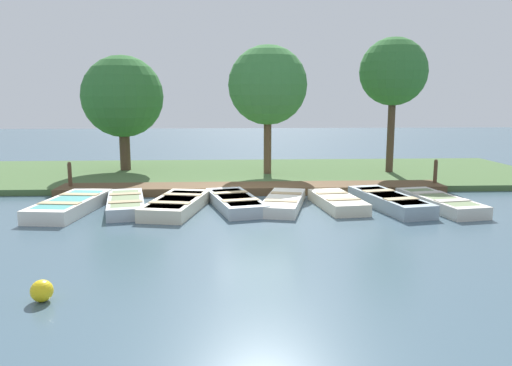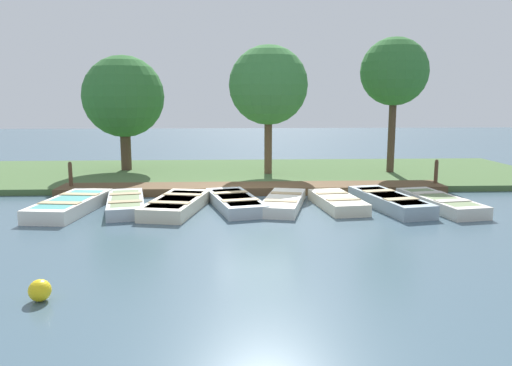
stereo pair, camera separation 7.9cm
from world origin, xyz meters
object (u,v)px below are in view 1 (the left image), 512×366
object	(u,v)px
rowboat_6	(389,201)
rowboat_7	(439,202)
rowboat_3	(235,202)
mooring_post_far	(435,175)
rowboat_0	(70,205)
park_tree_far_left	(123,97)
rowboat_5	(337,202)
rowboat_4	(284,202)
park_tree_left	(268,86)
rowboat_1	(126,203)
park_tree_center	(393,72)
mooring_post_near	(70,178)
buoy	(42,291)
rowboat_2	(177,205)

from	to	relation	value
rowboat_6	rowboat_7	xyz separation A→B (m)	(0.12, 1.48, -0.02)
rowboat_3	mooring_post_far	world-z (taller)	mooring_post_far
rowboat_0	park_tree_far_left	distance (m)	7.77
rowboat_5	rowboat_6	world-z (taller)	rowboat_6
rowboat_4	rowboat_7	xyz separation A→B (m)	(0.32, 4.60, 0.02)
rowboat_0	rowboat_3	size ratio (longest dim) A/B	1.03
rowboat_5	park_tree_left	size ratio (longest dim) A/B	0.53
rowboat_1	rowboat_6	distance (m)	7.78
rowboat_7	park_tree_far_left	distance (m)	13.21
park_tree_center	rowboat_0	bearing A→B (deg)	-61.89
park_tree_left	park_tree_center	bearing A→B (deg)	91.98
rowboat_5	mooring_post_near	xyz separation A→B (m)	(-2.64, -8.62, 0.38)
rowboat_3	rowboat_5	xyz separation A→B (m)	(0.12, 3.05, -0.00)
rowboat_4	park_tree_center	xyz separation A→B (m)	(-5.74, 5.04, 4.08)
rowboat_1	rowboat_3	distance (m)	3.20
rowboat_0	rowboat_6	size ratio (longest dim) A/B	0.97
mooring_post_near	rowboat_6	bearing A→B (deg)	74.70
rowboat_4	rowboat_6	size ratio (longest dim) A/B	0.90
mooring_post_near	mooring_post_far	xyz separation A→B (m)	(0.00, 12.69, 0.00)
rowboat_4	park_tree_center	size ratio (longest dim) A/B	0.57
rowboat_0	buoy	size ratio (longest dim) A/B	9.76
rowboat_7	park_tree_left	distance (m)	8.30
mooring_post_near	rowboat_7	bearing A→B (deg)	75.99
rowboat_1	rowboat_6	xyz separation A→B (m)	(0.20, 7.77, 0.03)
rowboat_2	rowboat_3	bearing A→B (deg)	114.04
rowboat_2	rowboat_6	bearing A→B (deg)	102.85
rowboat_7	rowboat_2	bearing A→B (deg)	-99.86
mooring_post_near	buoy	distance (m)	9.64
rowboat_1	rowboat_5	xyz separation A→B (m)	(0.06, 6.25, -0.00)
rowboat_7	mooring_post_far	bearing A→B (deg)	150.10
rowboat_0	rowboat_5	bearing A→B (deg)	99.07
rowboat_2	park_tree_far_left	bearing A→B (deg)	-146.23
rowboat_5	park_tree_center	xyz separation A→B (m)	(-5.80, 3.43, 4.07)
park_tree_center	rowboat_1	bearing A→B (deg)	-59.36
rowboat_0	park_tree_far_left	world-z (taller)	park_tree_far_left
rowboat_6	park_tree_left	world-z (taller)	park_tree_left
rowboat_6	park_tree_center	size ratio (longest dim) A/B	0.63
rowboat_4	mooring_post_far	world-z (taller)	mooring_post_far
rowboat_2	rowboat_4	size ratio (longest dim) A/B	1.03
mooring_post_near	rowboat_4	bearing A→B (deg)	69.84
park_tree_far_left	park_tree_center	world-z (taller)	park_tree_center
buoy	park_tree_left	distance (m)	13.59
rowboat_0	park_tree_center	size ratio (longest dim) A/B	0.62
rowboat_1	rowboat_5	bearing A→B (deg)	78.02
buoy	park_tree_left	world-z (taller)	park_tree_left
rowboat_3	rowboat_7	size ratio (longest dim) A/B	0.99
mooring_post_near	rowboat_5	bearing A→B (deg)	72.99
mooring_post_near	rowboat_1	bearing A→B (deg)	42.62
rowboat_0	mooring_post_near	bearing A→B (deg)	-155.42
rowboat_0	rowboat_7	world-z (taller)	rowboat_0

